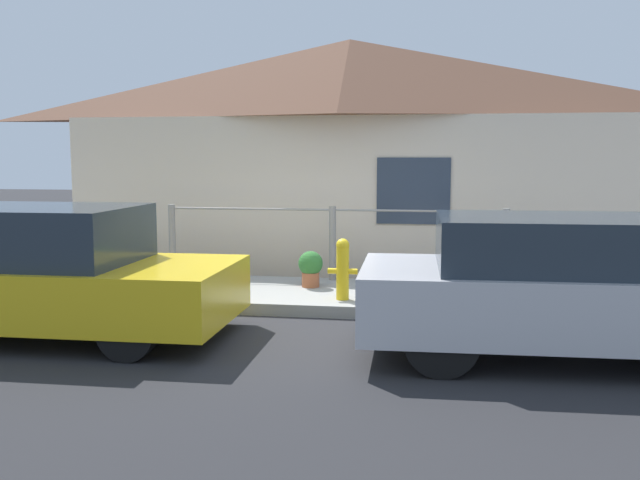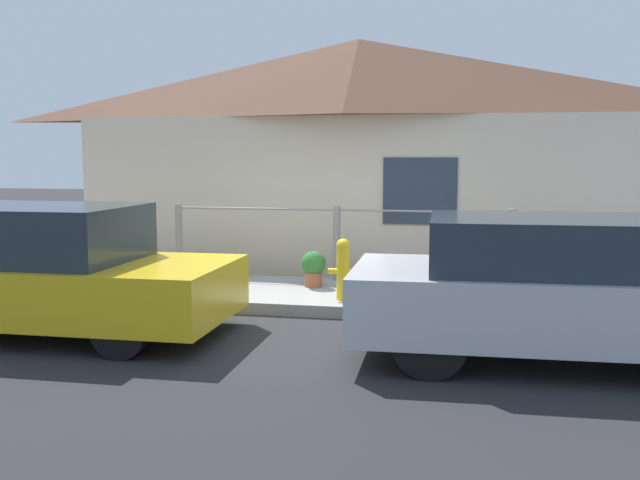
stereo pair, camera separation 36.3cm
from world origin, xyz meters
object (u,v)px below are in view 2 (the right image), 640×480
Objects in this scene: car_left at (42,271)px; car_right at (560,289)px; fire_hydrant at (343,268)px; potted_plant_near_hydrant at (314,267)px.

car_right is (5.35, -0.00, 0.01)m from car_left.
car_right is at bearing -36.01° from fire_hydrant.
car_left is 5.35m from car_right.
car_left is at bearing 178.08° from car_right.
car_left is 1.02× the size of car_right.
fire_hydrant is 0.96m from potted_plant_near_hydrant.
car_right is at bearing -0.79° from car_left.
fire_hydrant reaches higher than potted_plant_near_hydrant.
fire_hydrant is 1.55× the size of potted_plant_near_hydrant.
car_left is 8.25× the size of potted_plant_near_hydrant.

